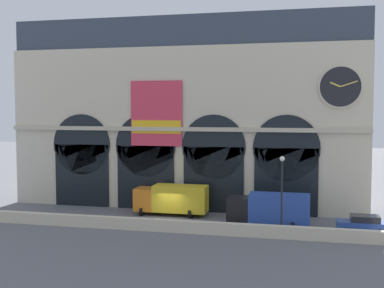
# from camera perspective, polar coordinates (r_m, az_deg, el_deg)

# --- Properties ---
(ground_plane) EXTENTS (200.00, 200.00, 0.00)m
(ground_plane) POSITION_cam_1_polar(r_m,az_deg,el_deg) (48.80, -3.01, -8.85)
(ground_plane) COLOR slate
(quay_parapet_wall) EXTENTS (90.00, 0.70, 1.08)m
(quay_parapet_wall) POSITION_cam_1_polar(r_m,az_deg,el_deg) (44.75, -4.53, -9.33)
(quay_parapet_wall) COLOR beige
(quay_parapet_wall) RESTS_ON ground
(station_building) EXTENTS (39.10, 5.41, 20.95)m
(station_building) POSITION_cam_1_polar(r_m,az_deg,el_deg) (54.80, -0.84, 3.34)
(station_building) COLOR beige
(station_building) RESTS_ON ground
(box_truck_center) EXTENTS (7.50, 2.91, 3.12)m
(box_truck_center) POSITION_cam_1_polar(r_m,az_deg,el_deg) (50.85, -2.33, -6.36)
(box_truck_center) COLOR orange
(box_truck_center) RESTS_ON ground
(box_truck_mideast) EXTENTS (7.50, 2.91, 3.12)m
(box_truck_mideast) POSITION_cam_1_polar(r_m,az_deg,el_deg) (46.32, 8.96, -7.44)
(box_truck_mideast) COLOR black
(box_truck_mideast) RESTS_ON ground
(car_east) EXTENTS (4.40, 2.22, 1.55)m
(car_east) POSITION_cam_1_polar(r_m,az_deg,el_deg) (46.50, 19.20, -8.71)
(car_east) COLOR #28479E
(car_east) RESTS_ON ground
(street_lamp_quayside) EXTENTS (0.44, 0.44, 6.90)m
(street_lamp_quayside) POSITION_cam_1_polar(r_m,az_deg,el_deg) (42.80, 10.36, -4.72)
(street_lamp_quayside) COLOR black
(street_lamp_quayside) RESTS_ON ground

